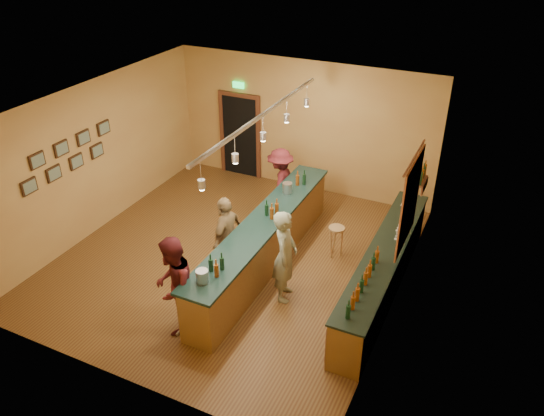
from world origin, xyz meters
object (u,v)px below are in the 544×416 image
at_px(back_counter, 383,271).
at_px(tasting_bar, 264,240).
at_px(bar_stool, 336,234).
at_px(customer_c, 280,183).
at_px(bartender, 285,256).
at_px(customer_a, 174,286).
at_px(customer_b, 227,236).

relative_size(back_counter, tasting_bar, 0.89).
bearing_deg(bar_stool, customer_c, 149.41).
height_order(bartender, customer_a, bartender).
xyz_separation_m(back_counter, bartender, (-1.56, -0.86, 0.40)).
xyz_separation_m(tasting_bar, customer_a, (-0.55, -2.20, 0.27)).
bearing_deg(customer_a, back_counter, 110.11).
height_order(customer_a, customer_c, customer_a).
distance_m(customer_c, bar_stool, 1.99).
bearing_deg(bartender, customer_b, 65.48).
bearing_deg(back_counter, bartender, -151.19).
height_order(back_counter, customer_a, customer_a).
height_order(back_counter, bartender, bartender).
distance_m(tasting_bar, bar_stool, 1.49).
bearing_deg(customer_c, bartender, 21.34).
bearing_deg(customer_a, bar_stool, 131.99).
bearing_deg(bar_stool, customer_a, -118.27).
xyz_separation_m(tasting_bar, bar_stool, (1.14, 0.95, -0.09)).
height_order(tasting_bar, customer_b, customer_b).
bearing_deg(tasting_bar, customer_c, 105.72).
bearing_deg(customer_a, customer_b, 160.27).
height_order(customer_b, bar_stool, customer_b).
xyz_separation_m(back_counter, customer_b, (-2.85, -0.64, 0.33)).
height_order(tasting_bar, bar_stool, tasting_bar).
height_order(back_counter, bar_stool, back_counter).
xyz_separation_m(bartender, customer_c, (-1.29, 2.62, -0.07)).
height_order(back_counter, customer_c, customer_c).
xyz_separation_m(bartender, bar_stool, (0.40, 1.62, -0.37)).
distance_m(back_counter, customer_c, 3.37).
relative_size(back_counter, customer_a, 2.60).
distance_m(bartender, customer_b, 1.31).
relative_size(bartender, customer_b, 1.08).
relative_size(back_counter, bartender, 2.58).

